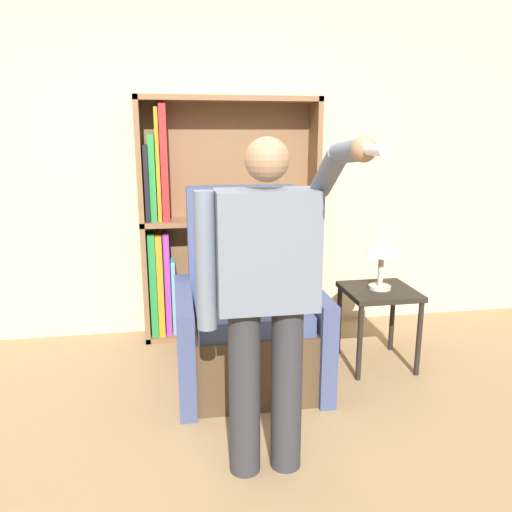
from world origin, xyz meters
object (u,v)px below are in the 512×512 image
object	(u,v)px
armchair	(247,323)
person_standing	(266,291)
bookcase	(209,224)
table_lamp	(382,247)
side_table	(379,301)

from	to	relation	value
armchair	person_standing	size ratio (longest dim) A/B	0.79
bookcase	armchair	bearing A→B (deg)	-78.06
armchair	table_lamp	distance (m)	1.05
person_standing	table_lamp	world-z (taller)	person_standing
bookcase	armchair	size ratio (longest dim) A/B	1.48
bookcase	person_standing	bearing A→B (deg)	-86.17
person_standing	side_table	bearing A→B (deg)	45.40
table_lamp	person_standing	bearing A→B (deg)	-134.60
bookcase	armchair	world-z (taller)	bookcase
bookcase	armchair	xyz separation A→B (m)	(0.17, -0.82, -0.52)
bookcase	table_lamp	xyz separation A→B (m)	(1.11, -0.77, -0.05)
bookcase	armchair	distance (m)	0.99
bookcase	table_lamp	size ratio (longest dim) A/B	4.75
bookcase	side_table	distance (m)	1.42
side_table	table_lamp	size ratio (longest dim) A/B	1.42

